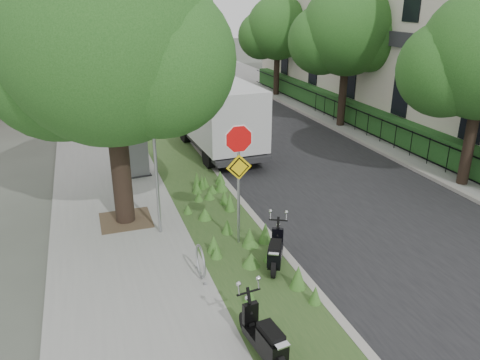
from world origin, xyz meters
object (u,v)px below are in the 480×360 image
object	(u,v)px
scooter_near	(266,342)
utility_cabinet	(134,158)
scooter_far	(275,255)
sign_assembly	(239,161)
box_truck	(220,115)

from	to	relation	value
scooter_near	utility_cabinet	size ratio (longest dim) A/B	1.20
scooter_near	scooter_far	size ratio (longest dim) A/B	1.14
sign_assembly	scooter_near	size ratio (longest dim) A/B	2.05
box_truck	utility_cabinet	bearing A→B (deg)	-156.09
box_truck	scooter_far	bearing A→B (deg)	-98.46
sign_assembly	box_truck	bearing A→B (deg)	76.90
scooter_far	box_truck	distance (m)	8.90
sign_assembly	scooter_far	world-z (taller)	sign_assembly
sign_assembly	box_truck	distance (m)	7.54
scooter_near	sign_assembly	bearing A→B (deg)	77.82
scooter_near	box_truck	xyz separation A→B (m)	(2.58, 11.37, 1.12)
scooter_near	box_truck	world-z (taller)	box_truck
scooter_far	sign_assembly	bearing A→B (deg)	105.88
sign_assembly	scooter_far	distance (m)	2.37
scooter_near	scooter_far	distance (m)	2.94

